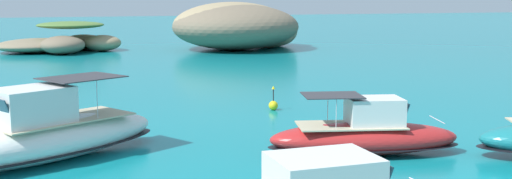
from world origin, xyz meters
name	(u,v)px	position (x,y,z in m)	size (l,w,h in m)	color
islet_large	(237,27)	(13.22, 59.06, 2.89)	(23.25, 24.43, 6.11)	#756651
islet_small	(62,41)	(-8.70, 62.35, 1.26)	(17.95, 14.44, 3.74)	#84755B
motorboat_red	(365,135)	(1.34, 5.26, 0.84)	(8.75, 4.57, 2.63)	red
motorboat_white	(44,136)	(-11.68, 8.77, 1.06)	(10.88, 7.93, 3.34)	white
channel_buoy	(273,105)	(1.45, 16.33, 0.34)	(0.56, 0.56, 1.48)	yellow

